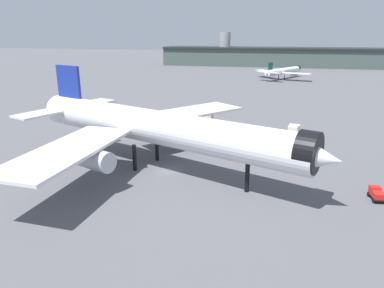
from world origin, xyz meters
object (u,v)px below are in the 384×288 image
Objects in this scene: service_truck_front at (294,130)px; baggage_tug_wing at (377,194)px; airliner_near_gate at (155,128)px; baggage_cart_trailing at (209,117)px; airliner_far_taxiway at (283,71)px.

service_truck_front reaches higher than baggage_tug_wing.
airliner_near_gate reaches higher than baggage_cart_trailing.
airliner_near_gate is 1.88× the size of airliner_far_taxiway.
baggage_cart_trailing is (2.54, 40.66, -7.06)m from airliner_near_gate.
airliner_near_gate is 39.72m from service_truck_front.
service_truck_front is at bearing 11.94° from baggage_tug_wing.
baggage_tug_wing is at bearing 13.17° from airliner_near_gate.
baggage_tug_wing is (11.50, -33.73, -0.62)m from service_truck_front.
airliner_near_gate is 41.35m from baggage_cart_trailing.
baggage_tug_wing is at bearing -25.97° from baggage_cart_trailing.
baggage_tug_wing is 57.79m from baggage_cart_trailing.
airliner_near_gate reaches higher than baggage_tug_wing.
baggage_cart_trailing is at bearing 31.06° from baggage_tug_wing.
service_truck_front is at bearing 67.85° from airliner_near_gate.
airliner_far_taxiway is 5.84× the size of service_truck_front.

